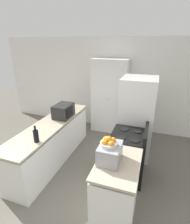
{
  "coord_description": "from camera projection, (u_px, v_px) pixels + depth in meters",
  "views": [
    {
      "loc": [
        1.15,
        -1.43,
        2.45
      ],
      "look_at": [
        0.0,
        1.88,
        1.05
      ],
      "focal_mm": 28.0,
      "sensor_mm": 36.0,
      "label": 1
    }
  ],
  "objects": [
    {
      "name": "refrigerator",
      "position": [
        136.0,
        118.0,
        3.85
      ],
      "size": [
        0.74,
        0.78,
        1.79
      ],
      "color": "white",
      "rests_on": "ground_plane"
    },
    {
      "name": "wall_back",
      "position": [
        113.0,
        85.0,
        5.05
      ],
      "size": [
        7.0,
        0.06,
        2.6
      ],
      "color": "white",
      "rests_on": "ground_plane"
    },
    {
      "name": "pantry_cabinet",
      "position": [
        109.0,
        97.0,
        4.91
      ],
      "size": [
        0.97,
        0.48,
        2.06
      ],
      "color": "white",
      "rests_on": "ground_plane"
    },
    {
      "name": "counter_right",
      "position": [
        117.0,
        188.0,
        2.6
      ],
      "size": [
        0.6,
        0.92,
        0.89
      ],
      "color": "silver",
      "rests_on": "ground_plane"
    },
    {
      "name": "stove",
      "position": [
        128.0,
        155.0,
        3.33
      ],
      "size": [
        0.66,
        0.73,
        1.05
      ],
      "color": "black",
      "rests_on": "ground_plane"
    },
    {
      "name": "toaster_oven",
      "position": [
        110.0,
        153.0,
        2.42
      ],
      "size": [
        0.3,
        0.39,
        0.25
      ],
      "color": "#939399",
      "rests_on": "counter_right"
    },
    {
      "name": "wine_bottle",
      "position": [
        36.0,
        136.0,
        2.9
      ],
      "size": [
        0.09,
        0.09,
        0.29
      ],
      "color": "black",
      "rests_on": "counter_left"
    },
    {
      "name": "counter_left",
      "position": [
        52.0,
        142.0,
        3.79
      ],
      "size": [
        0.6,
        2.51,
        0.89
      ],
      "color": "silver",
      "rests_on": "ground_plane"
    },
    {
      "name": "fruit_bowl",
      "position": [
        109.0,
        142.0,
        2.35
      ],
      "size": [
        0.23,
        0.23,
        0.15
      ],
      "color": "silver",
      "rests_on": "toaster_oven"
    },
    {
      "name": "microwave",
      "position": [
        64.0,
        111.0,
        3.87
      ],
      "size": [
        0.34,
        0.48,
        0.29
      ],
      "color": "black",
      "rests_on": "counter_left"
    }
  ]
}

